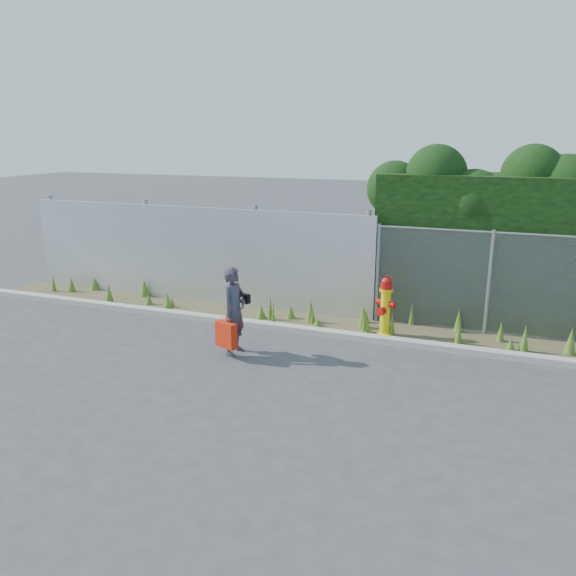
# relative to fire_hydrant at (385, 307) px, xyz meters

# --- Properties ---
(ground) EXTENTS (80.00, 80.00, 0.00)m
(ground) POSITION_rel_fire_hydrant_xyz_m (-1.39, -2.21, -0.58)
(ground) COLOR #3E3D40
(ground) RESTS_ON ground
(curb) EXTENTS (16.00, 0.22, 0.12)m
(curb) POSITION_rel_fire_hydrant_xyz_m (-1.39, -0.41, -0.52)
(curb) COLOR #A8A698
(curb) RESTS_ON ground
(weed_strip) EXTENTS (16.00, 1.27, 0.55)m
(weed_strip) POSITION_rel_fire_hydrant_xyz_m (-1.56, 0.24, -0.45)
(weed_strip) COLOR #4D462C
(weed_strip) RESTS_ON ground
(corrugated_fence) EXTENTS (8.50, 0.21, 2.30)m
(corrugated_fence) POSITION_rel_fire_hydrant_xyz_m (-4.63, 0.80, 0.52)
(corrugated_fence) COLOR silver
(corrugated_fence) RESTS_ON ground
(chainlink_fence) EXTENTS (6.50, 0.07, 2.05)m
(chainlink_fence) POSITION_rel_fire_hydrant_xyz_m (2.86, 0.79, 0.45)
(chainlink_fence) COLOR gray
(chainlink_fence) RESTS_ON ground
(hedge) EXTENTS (7.65, 1.80, 3.73)m
(hedge) POSITION_rel_fire_hydrant_xyz_m (3.27, 1.78, 1.42)
(hedge) COLOR black
(hedge) RESTS_ON ground
(fire_hydrant) EXTENTS (0.40, 0.36, 1.19)m
(fire_hydrant) POSITION_rel_fire_hydrant_xyz_m (0.00, 0.00, 0.00)
(fire_hydrant) COLOR yellow
(fire_hydrant) RESTS_ON ground
(woman) EXTENTS (0.44, 0.62, 1.58)m
(woman) POSITION_rel_fire_hydrant_xyz_m (-2.31, -1.82, 0.21)
(woman) COLOR #0F5763
(woman) RESTS_ON ground
(red_tote_bag) EXTENTS (0.40, 0.15, 0.53)m
(red_tote_bag) POSITION_rel_fire_hydrant_xyz_m (-2.35, -2.09, -0.15)
(red_tote_bag) COLOR #C5360B
(black_shoulder_bag) EXTENTS (0.22, 0.09, 0.17)m
(black_shoulder_bag) POSITION_rel_fire_hydrant_xyz_m (-2.21, -1.61, 0.39)
(black_shoulder_bag) COLOR black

